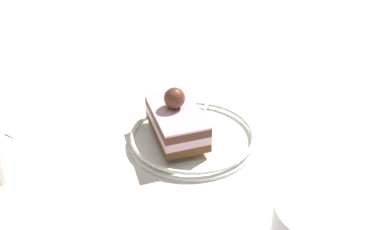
# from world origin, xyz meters

# --- Properties ---
(ground_plane) EXTENTS (2.40, 2.40, 0.00)m
(ground_plane) POSITION_xyz_m (0.00, 0.00, 0.00)
(ground_plane) COLOR silver
(dessert_plate) EXTENTS (0.19, 0.19, 0.01)m
(dessert_plate) POSITION_xyz_m (-0.02, -0.00, 0.01)
(dessert_plate) COLOR white
(dessert_plate) RESTS_ON ground_plane
(cake_slice) EXTENTS (0.12, 0.07, 0.07)m
(cake_slice) POSITION_xyz_m (-0.02, -0.02, 0.04)
(cake_slice) COLOR brown
(cake_slice) RESTS_ON dessert_plate
(fork) EXTENTS (0.09, 0.07, 0.00)m
(fork) POSITION_xyz_m (-0.07, 0.04, 0.02)
(fork) COLOR silver
(fork) RESTS_ON dessert_plate
(folded_napkin) EXTENTS (0.11, 0.10, 0.00)m
(folded_napkin) POSITION_xyz_m (-0.16, -0.28, 0.00)
(folded_napkin) COLOR white
(folded_napkin) RESTS_ON ground_plane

